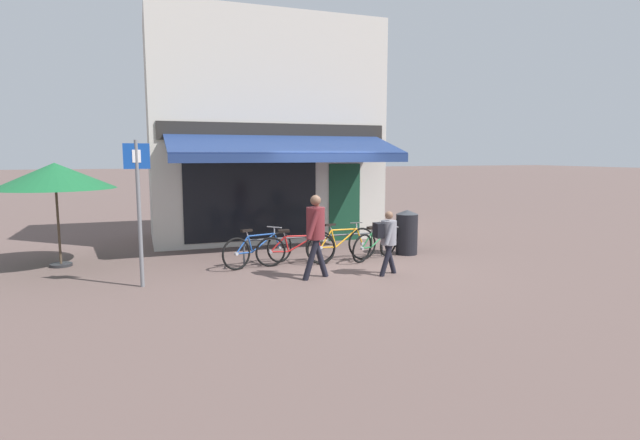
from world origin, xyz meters
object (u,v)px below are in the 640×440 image
object	(u,v)px
parking_sign	(139,199)
bicycle_green	(376,244)
pedestrian_child	(387,236)
bicycle_blue	(258,249)
cafe_parasol	(55,176)
bicycle_orange	(342,244)
pedestrian_adult	(316,228)
litter_bin	(407,232)
bicycle_red	(296,249)

from	to	relation	value
parking_sign	bicycle_green	bearing A→B (deg)	7.82
bicycle_green	pedestrian_child	size ratio (longest dim) A/B	1.21
bicycle_blue	bicycle_green	xyz separation A→B (m)	(2.63, -0.26, -0.01)
bicycle_blue	cafe_parasol	xyz separation A→B (m)	(-3.95, 1.39, 1.54)
bicycle_orange	pedestrian_adult	size ratio (longest dim) A/B	1.11
parking_sign	cafe_parasol	size ratio (longest dim) A/B	1.09
litter_bin	bicycle_orange	bearing A→B (deg)	-171.71
parking_sign	pedestrian_adult	bearing A→B (deg)	-8.52
parking_sign	pedestrian_child	bearing A→B (deg)	-8.51
pedestrian_adult	pedestrian_child	world-z (taller)	pedestrian_adult
bicycle_blue	bicycle_green	size ratio (longest dim) A/B	1.09
bicycle_green	litter_bin	world-z (taller)	litter_bin
bicycle_blue	pedestrian_child	size ratio (longest dim) A/B	1.32
bicycle_red	cafe_parasol	distance (m)	5.21
bicycle_green	bicycle_orange	bearing A→B (deg)	147.37
bicycle_blue	pedestrian_adult	distance (m)	1.73
bicycle_red	litter_bin	xyz separation A→B (m)	(2.82, 0.27, 0.18)
bicycle_red	pedestrian_child	bearing A→B (deg)	-43.15
pedestrian_child	cafe_parasol	size ratio (longest dim) A/B	0.53
pedestrian_adult	cafe_parasol	size ratio (longest dim) A/B	0.68
bicycle_orange	bicycle_green	world-z (taller)	bicycle_orange
pedestrian_child	bicycle_orange	bearing A→B (deg)	106.44
pedestrian_adult	litter_bin	bearing A→B (deg)	34.88
pedestrian_adult	bicycle_red	bearing A→B (deg)	98.01
bicycle_red	litter_bin	distance (m)	2.84
pedestrian_child	litter_bin	distance (m)	2.21
bicycle_blue	bicycle_orange	size ratio (longest dim) A/B	0.94
bicycle_orange	cafe_parasol	distance (m)	6.17
parking_sign	litter_bin	bearing A→B (deg)	9.69
pedestrian_child	parking_sign	world-z (taller)	parking_sign
pedestrian_adult	pedestrian_child	bearing A→B (deg)	-1.39
bicycle_orange	pedestrian_adult	bearing A→B (deg)	-138.15
bicycle_blue	pedestrian_child	world-z (taller)	pedestrian_child
bicycle_orange	bicycle_green	xyz separation A→B (m)	(0.80, -0.07, -0.03)
bicycle_red	pedestrian_adult	xyz separation A→B (m)	(0.02, -1.21, 0.63)
bicycle_blue	parking_sign	distance (m)	2.79
pedestrian_adult	litter_bin	xyz separation A→B (m)	(2.80, 1.48, -0.45)
bicycle_green	pedestrian_adult	distance (m)	2.26
pedestrian_child	parking_sign	size ratio (longest dim) A/B	0.49
pedestrian_adult	pedestrian_child	size ratio (longest dim) A/B	1.27
bicycle_red	litter_bin	size ratio (longest dim) A/B	1.67
bicycle_orange	pedestrian_child	world-z (taller)	pedestrian_child
bicycle_orange	parking_sign	distance (m)	4.39
parking_sign	cafe_parasol	bearing A→B (deg)	124.74
bicycle_orange	parking_sign	xyz separation A→B (m)	(-4.16, -0.75, 1.20)
pedestrian_child	bicycle_red	bearing A→B (deg)	137.05
pedestrian_child	parking_sign	distance (m)	4.65
bicycle_blue	bicycle_red	size ratio (longest dim) A/B	0.95
bicycle_orange	litter_bin	distance (m)	1.79
bicycle_orange	pedestrian_child	distance (m)	1.53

